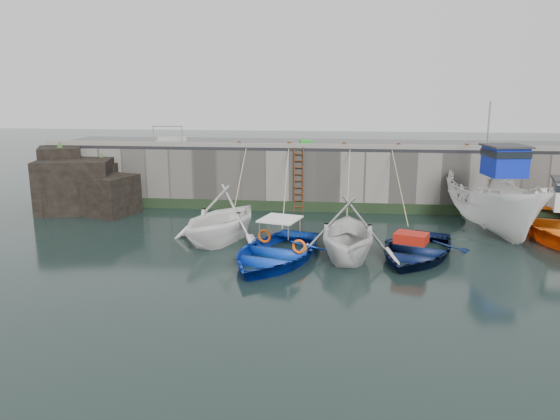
# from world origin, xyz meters

# --- Properties ---
(ground) EXTENTS (120.00, 120.00, 0.00)m
(ground) POSITION_xyz_m (0.00, 0.00, 0.00)
(ground) COLOR black
(ground) RESTS_ON ground
(quay_back) EXTENTS (30.00, 5.00, 3.00)m
(quay_back) POSITION_xyz_m (0.00, 12.50, 1.50)
(quay_back) COLOR slate
(quay_back) RESTS_ON ground
(road_back) EXTENTS (30.00, 5.00, 0.16)m
(road_back) POSITION_xyz_m (0.00, 12.50, 3.08)
(road_back) COLOR black
(road_back) RESTS_ON quay_back
(kerb_back) EXTENTS (30.00, 0.30, 0.20)m
(kerb_back) POSITION_xyz_m (0.00, 10.15, 3.26)
(kerb_back) COLOR slate
(kerb_back) RESTS_ON road_back
(algae_back) EXTENTS (30.00, 0.08, 0.50)m
(algae_back) POSITION_xyz_m (0.00, 9.96, 0.25)
(algae_back) COLOR black
(algae_back) RESTS_ON ground
(rock_outcrop) EXTENTS (5.85, 4.24, 3.41)m
(rock_outcrop) POSITION_xyz_m (-12.92, 9.11, 1.26)
(rock_outcrop) COLOR black
(rock_outcrop) RESTS_ON ground
(ladder) EXTENTS (0.51, 0.08, 3.20)m
(ladder) POSITION_xyz_m (-2.00, 9.91, 1.59)
(ladder) COLOR #3F1E0F
(ladder) RESTS_ON ground
(boat_near_white) EXTENTS (5.63, 6.03, 2.57)m
(boat_near_white) POSITION_xyz_m (-4.68, 4.28, 0.00)
(boat_near_white) COLOR white
(boat_near_white) RESTS_ON ground
(boat_near_white_rope) EXTENTS (0.04, 4.14, 3.10)m
(boat_near_white_rope) POSITION_xyz_m (-4.68, 8.39, 0.00)
(boat_near_white_rope) COLOR tan
(boat_near_white_rope) RESTS_ON ground
(boat_near_blue) EXTENTS (5.25, 6.32, 1.13)m
(boat_near_blue) POSITION_xyz_m (-2.24, 2.06, 0.00)
(boat_near_blue) COLOR #0B34B2
(boat_near_blue) RESTS_ON ground
(boat_near_blue_rope) EXTENTS (0.04, 6.03, 3.10)m
(boat_near_blue_rope) POSITION_xyz_m (-2.24, 7.28, 0.00)
(boat_near_blue_rope) COLOR tan
(boat_near_blue_rope) RESTS_ON ground
(boat_near_blacktrim) EXTENTS (4.20, 4.85, 2.52)m
(boat_near_blacktrim) POSITION_xyz_m (0.33, 2.74, 0.00)
(boat_near_blacktrim) COLOR silver
(boat_near_blacktrim) RESTS_ON ground
(boat_near_blacktrim_rope) EXTENTS (0.04, 5.42, 3.10)m
(boat_near_blacktrim_rope) POSITION_xyz_m (0.33, 7.62, 0.00)
(boat_near_blacktrim_rope) COLOR tan
(boat_near_blacktrim_rope) RESTS_ON ground
(boat_near_navy) EXTENTS (5.14, 5.94, 1.03)m
(boat_near_navy) POSITION_xyz_m (2.85, 3.06, 0.00)
(boat_near_navy) COLOR #081438
(boat_near_navy) RESTS_ON ground
(boat_near_navy_rope) EXTENTS (0.04, 5.14, 3.10)m
(boat_near_navy_rope) POSITION_xyz_m (2.85, 7.78, 0.00)
(boat_near_navy_rope) COLOR tan
(boat_near_navy_rope) RESTS_ON ground
(boat_far_white) EXTENTS (3.97, 7.68, 5.83)m
(boat_far_white) POSITION_xyz_m (6.65, 7.23, 1.18)
(boat_far_white) COLOR white
(boat_far_white) RESTS_ON ground
(fish_crate) EXTENTS (0.64, 0.54, 0.31)m
(fish_crate) POSITION_xyz_m (-1.72, 10.82, 3.32)
(fish_crate) COLOR green
(fish_crate) RESTS_ON road_back
(railing) EXTENTS (1.60, 1.05, 1.00)m
(railing) POSITION_xyz_m (-8.75, 11.25, 3.36)
(railing) COLOR #A5A8AD
(railing) RESTS_ON road_back
(bollard_a) EXTENTS (0.18, 0.18, 0.28)m
(bollard_a) POSITION_xyz_m (-5.00, 10.25, 3.30)
(bollard_a) COLOR #3F1E0F
(bollard_a) RESTS_ON road_back
(bollard_b) EXTENTS (0.18, 0.18, 0.28)m
(bollard_b) POSITION_xyz_m (-2.50, 10.25, 3.30)
(bollard_b) COLOR #3F1E0F
(bollard_b) RESTS_ON road_back
(bollard_c) EXTENTS (0.18, 0.18, 0.28)m
(bollard_c) POSITION_xyz_m (0.20, 10.25, 3.30)
(bollard_c) COLOR #3F1E0F
(bollard_c) RESTS_ON road_back
(bollard_d) EXTENTS (0.18, 0.18, 0.28)m
(bollard_d) POSITION_xyz_m (2.80, 10.25, 3.30)
(bollard_d) COLOR #3F1E0F
(bollard_d) RESTS_ON road_back
(bollard_e) EXTENTS (0.18, 0.18, 0.28)m
(bollard_e) POSITION_xyz_m (6.00, 10.25, 3.30)
(bollard_e) COLOR #3F1E0F
(bollard_e) RESTS_ON road_back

